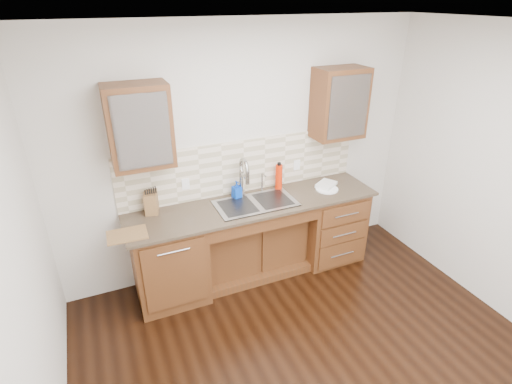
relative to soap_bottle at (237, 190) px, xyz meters
name	(u,v)px	position (x,y,z in m)	size (l,w,h in m)	color
ground	(320,372)	(0.13, -1.62, -1.06)	(4.00, 3.50, 0.10)	black
ceiling	(357,19)	(0.13, -1.62, 1.74)	(4.00, 3.50, 0.10)	white
wall_back	(241,152)	(0.13, 0.18, 0.34)	(4.00, 0.10, 2.70)	beige
wall_left	(3,318)	(-1.92, -1.62, 0.34)	(0.10, 3.50, 2.70)	beige
base_cabinet_left	(169,260)	(-0.82, -0.18, -0.57)	(0.70, 0.62, 0.88)	#593014
base_cabinet_center	(251,243)	(0.13, -0.09, -0.66)	(1.20, 0.44, 0.70)	#593014
base_cabinet_right	(328,222)	(1.08, -0.18, -0.57)	(0.70, 0.62, 0.88)	#593014
countertop	(255,204)	(0.13, -0.19, -0.11)	(2.70, 0.65, 0.03)	#84705B
backsplash	(244,166)	(0.13, 0.12, 0.20)	(2.70, 0.02, 0.59)	beige
sink	(256,211)	(0.13, -0.21, -0.18)	(0.84, 0.46, 0.19)	#9E9EA5
faucet	(241,179)	(0.06, 0.02, 0.10)	(0.04, 0.04, 0.40)	#999993
filter_tap	(262,181)	(0.31, 0.03, 0.02)	(0.02, 0.02, 0.24)	#999993
upper_cabinet_left	(139,126)	(-0.92, -0.04, 0.82)	(0.55, 0.34, 0.75)	#593014
upper_cabinet_right	(339,103)	(1.18, -0.04, 0.82)	(0.55, 0.34, 0.75)	#593014
outlet_left	(186,184)	(-0.52, 0.11, 0.11)	(0.08, 0.01, 0.12)	white
outlet_right	(297,165)	(0.78, 0.11, 0.11)	(0.08, 0.01, 0.12)	white
soap_bottle	(237,190)	(0.00, 0.00, 0.00)	(0.09, 0.09, 0.19)	#083DC0
water_bottle	(279,177)	(0.51, 0.02, 0.05)	(0.08, 0.08, 0.29)	red
plate	(327,189)	(1.00, -0.22, -0.09)	(0.25, 0.25, 0.01)	white
dish_towel	(326,185)	(1.02, -0.16, -0.06)	(0.23, 0.17, 0.04)	silver
knife_block	(151,202)	(-0.89, 0.05, 0.01)	(0.12, 0.20, 0.22)	olive
cutting_board	(127,235)	(-1.18, -0.31, -0.09)	(0.35, 0.25, 0.02)	brown
cup_left_a	(135,133)	(-0.96, -0.04, 0.76)	(0.11, 0.11, 0.09)	white
cup_left_b	(154,131)	(-0.79, -0.04, 0.76)	(0.09, 0.09, 0.08)	white
cup_right_a	(335,108)	(1.13, -0.04, 0.77)	(0.13, 0.13, 0.10)	silver
cup_right_b	(350,106)	(1.33, -0.04, 0.77)	(0.11, 0.11, 0.10)	silver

